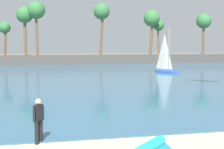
# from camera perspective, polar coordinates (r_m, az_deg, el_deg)

# --- Properties ---
(sea) EXTENTS (220.00, 90.92, 0.06)m
(sea) POSITION_cam_1_polar(r_m,az_deg,el_deg) (57.49, -11.16, 1.51)
(sea) COLOR #33607F
(sea) RESTS_ON ground
(palm_headland) EXTENTS (98.65, 6.13, 11.96)m
(palm_headland) POSITION_cam_1_polar(r_m,az_deg,el_deg) (62.73, -11.48, 4.46)
(palm_headland) COLOR #514C47
(palm_headland) RESTS_ON ground
(person_at_waterline) EXTENTS (0.39, 0.44, 1.67)m
(person_at_waterline) POSITION_cam_1_polar(r_m,az_deg,el_deg) (12.23, -12.80, -7.73)
(person_at_waterline) COLOR black
(person_at_waterline) RESTS_ON ground
(sailboat_near_shore) EXTENTS (3.25, 4.46, 6.33)m
(sailboat_near_shore) POSITION_cam_1_polar(r_m,az_deg,el_deg) (42.79, 9.61, 1.12)
(sailboat_near_shore) COLOR #234793
(sailboat_near_shore) RESTS_ON sea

